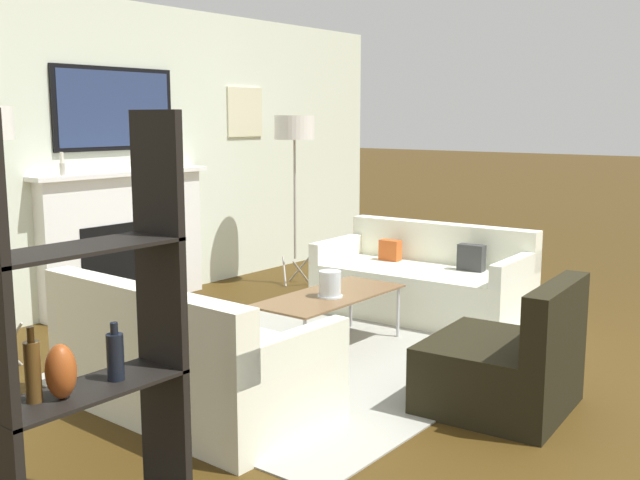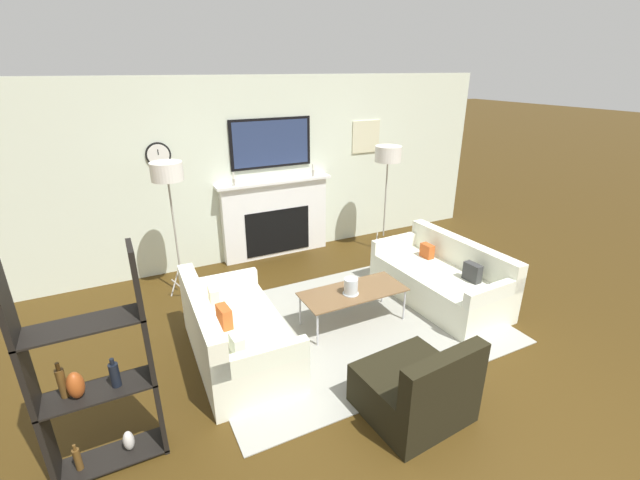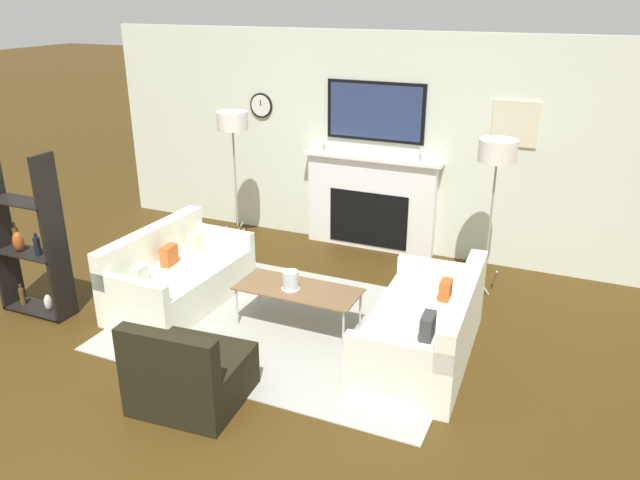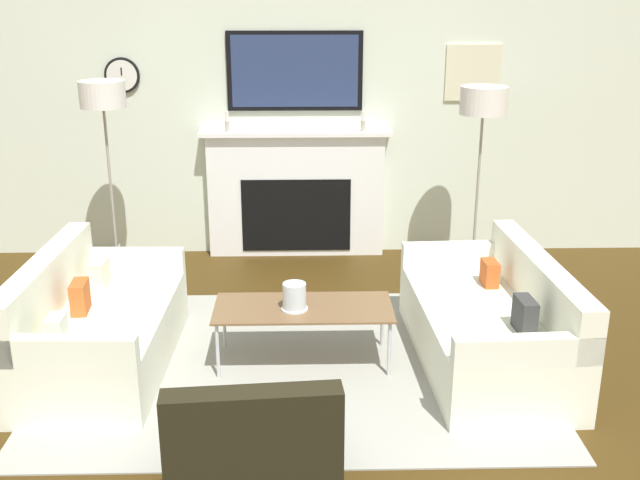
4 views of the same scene
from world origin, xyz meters
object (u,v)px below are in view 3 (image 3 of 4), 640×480
couch_right (426,330)px  floor_lamp_right (498,153)px  shelf_unit (28,242)px  couch_left (177,278)px  floor_lamp_left (232,124)px  coffee_table (298,291)px  armchair (189,375)px  hurricane_candle (291,281)px

couch_right → floor_lamp_right: size_ratio=1.05×
shelf_unit → floor_lamp_right: bearing=30.3°
couch_left → floor_lamp_left: floor_lamp_left is taller
coffee_table → shelf_unit: bearing=-162.7°
shelf_unit → coffee_table: bearing=17.3°
armchair → shelf_unit: shelf_unit is taller
couch_left → shelf_unit: size_ratio=0.96×
shelf_unit → couch_left: bearing=33.1°
coffee_table → floor_lamp_left: floor_lamp_left is taller
floor_lamp_right → couch_right: bearing=-98.3°
armchair → coffee_table: (0.26, 1.47, 0.14)m
hurricane_candle → floor_lamp_left: floor_lamp_left is taller
coffee_table → hurricane_candle: 0.13m
floor_lamp_left → floor_lamp_right: (3.19, -0.00, -0.06)m
shelf_unit → hurricane_candle: bearing=16.8°
armchair → floor_lamp_left: size_ratio=0.50×
coffee_table → hurricane_candle: hurricane_candle is taller
coffee_table → armchair: bearing=-99.8°
coffee_table → floor_lamp_right: 2.51m
hurricane_candle → floor_lamp_right: floor_lamp_right is taller
couch_right → floor_lamp_right: floor_lamp_right is taller
coffee_table → shelf_unit: (-2.61, -0.81, 0.39)m
couch_right → hurricane_candle: couch_right is taller
floor_lamp_left → floor_lamp_right: bearing=-0.0°
floor_lamp_right → coffee_table: bearing=-133.7°
floor_lamp_left → shelf_unit: (-0.96, -2.42, -0.83)m
hurricane_candle → shelf_unit: 2.68m
couch_right → floor_lamp_left: size_ratio=1.02×
armchair → shelf_unit: (-2.36, 0.66, 0.53)m
couch_right → floor_lamp_left: floor_lamp_left is taller
coffee_table → shelf_unit: shelf_unit is taller
armchair → coffee_table: bearing=80.2°
floor_lamp_left → shelf_unit: floor_lamp_left is taller
hurricane_candle → shelf_unit: (-2.56, -0.77, 0.28)m
armchair → hurricane_candle: armchair is taller
couch_right → armchair: size_ratio=2.04×
couch_left → shelf_unit: shelf_unit is taller
coffee_table → shelf_unit: size_ratio=0.71×
couch_left → shelf_unit: (-1.20, -0.78, 0.50)m
coffee_table → couch_left: bearing=-178.6°
couch_right → armchair: bearing=-137.1°
couch_left → coffee_table: couch_left is taller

